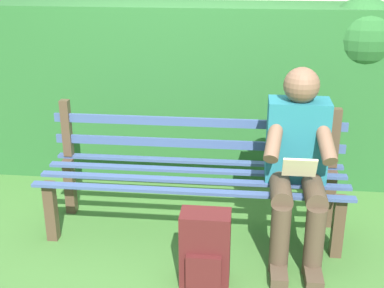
{
  "coord_description": "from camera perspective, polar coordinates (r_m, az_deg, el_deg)",
  "views": [
    {
      "loc": [
        -0.32,
        3.08,
        1.84
      ],
      "look_at": [
        0.0,
        0.1,
        0.69
      ],
      "focal_mm": 48.25,
      "sensor_mm": 36.0,
      "label": 1
    }
  ],
  "objects": [
    {
      "name": "backpack",
      "position": [
        3.01,
        1.46,
        -11.54
      ],
      "size": [
        0.28,
        0.24,
        0.45
      ],
      "color": "#4C1919",
      "rests_on": "ground"
    },
    {
      "name": "ground",
      "position": [
        3.6,
        0.17,
        -9.65
      ],
      "size": [
        60.0,
        60.0,
        0.0
      ],
      "primitive_type": "plane",
      "color": "#3D6B2D"
    },
    {
      "name": "person_seated",
      "position": [
        3.24,
        11.59,
        -1.62
      ],
      "size": [
        0.44,
        0.73,
        1.17
      ],
      "color": "#1E6672",
      "rests_on": "ground"
    },
    {
      "name": "park_bench",
      "position": [
        3.47,
        0.3,
        -3.07
      ],
      "size": [
        2.01,
        0.54,
        0.85
      ],
      "color": "#4C3828",
      "rests_on": "ground"
    },
    {
      "name": "hedge_backdrop",
      "position": [
        4.34,
        -1.51,
        6.37
      ],
      "size": [
        4.83,
        0.7,
        1.49
      ],
      "color": "#265B28",
      "rests_on": "ground"
    }
  ]
}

